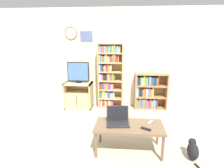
% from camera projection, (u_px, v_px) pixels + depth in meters
% --- Properties ---
extents(ground_plane, '(18.00, 18.00, 0.00)m').
position_uv_depth(ground_plane, '(100.00, 154.00, 2.85)').
color(ground_plane, '#BCAD93').
extents(wall_back, '(6.66, 0.09, 2.60)m').
position_uv_depth(wall_back, '(111.00, 59.00, 4.69)').
color(wall_back, beige).
rests_on(wall_back, ground_plane).
extents(tv_stand, '(0.72, 0.46, 0.69)m').
position_uv_depth(tv_stand, '(79.00, 95.00, 4.71)').
color(tv_stand, tan).
rests_on(tv_stand, ground_plane).
extents(television, '(0.57, 0.18, 0.54)m').
position_uv_depth(television, '(78.00, 72.00, 4.60)').
color(television, black).
rests_on(television, tv_stand).
extents(bookshelf_tall, '(0.66, 0.28, 1.72)m').
position_uv_depth(bookshelf_tall, '(109.00, 75.00, 4.63)').
color(bookshelf_tall, tan).
rests_on(bookshelf_tall, ground_plane).
extents(bookshelf_short, '(0.84, 0.30, 0.96)m').
position_uv_depth(bookshelf_short, '(148.00, 91.00, 4.65)').
color(bookshelf_short, '#9E754C').
rests_on(bookshelf_short, ground_plane).
extents(coffee_table, '(1.10, 0.53, 0.47)m').
position_uv_depth(coffee_table, '(129.00, 128.00, 2.83)').
color(coffee_table, brown).
rests_on(coffee_table, ground_plane).
extents(laptop, '(0.39, 0.33, 0.27)m').
position_uv_depth(laptop, '(118.00, 119.00, 2.87)').
color(laptop, '#232326').
rests_on(laptop, coffee_table).
extents(remote_near_laptop, '(0.12, 0.16, 0.02)m').
position_uv_depth(remote_near_laptop, '(151.00, 122.00, 2.89)').
color(remote_near_laptop, '#99999E').
rests_on(remote_near_laptop, coffee_table).
extents(remote_far_from_laptop, '(0.16, 0.11, 0.02)m').
position_uv_depth(remote_far_from_laptop, '(146.00, 129.00, 2.68)').
color(remote_far_from_laptop, black).
rests_on(remote_far_from_laptop, coffee_table).
extents(cat, '(0.19, 0.53, 0.31)m').
position_uv_depth(cat, '(193.00, 150.00, 2.72)').
color(cat, black).
rests_on(cat, ground_plane).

